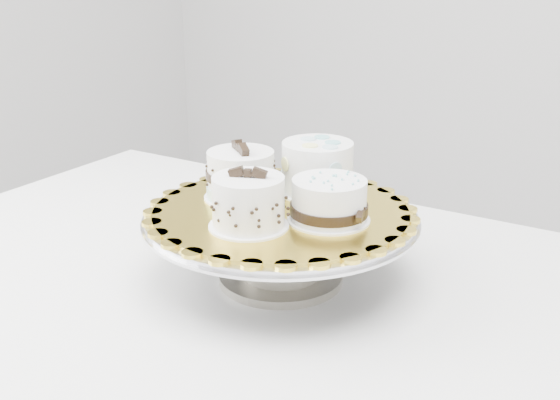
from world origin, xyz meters
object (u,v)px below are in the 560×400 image
Objects in this scene: cake_board at (281,211)px; table at (250,319)px; cake_stand at (281,234)px; cake_ribbon at (330,202)px; cake_swirl at (248,203)px; cake_dots at (317,167)px; cake_banded at (241,177)px.

table is at bearing -160.58° from cake_board.
cake_ribbon is at bearing 3.45° from cake_stand.
table is at bearing 103.62° from cake_swirl.
cake_dots is (-0.00, 0.09, 0.08)m from cake_stand.
cake_stand is at bearing -107.96° from cake_dots.
cake_banded reaches higher than cake_ribbon.
cake_dots is 1.03× the size of cake_ribbon.
cake_board is (0.00, 0.00, 0.04)m from cake_stand.
cake_board reaches higher than table.
cake_board is 2.67× the size of cake_banded.
table is 9.85× the size of cake_dots.
cake_swirl is at bearing -86.07° from cake_stand.
table is 3.36× the size of cake_stand.
cake_swirl is at bearing -152.40° from cake_ribbon.
cake_swirl is 0.98× the size of cake_ribbon.
cake_banded reaches higher than cake_board.
table is 0.22m from cake_banded.
cake_ribbon is (0.08, 0.00, 0.07)m from cake_stand.
cake_ribbon reaches higher than cake_stand.
table is 0.19m from cake_board.
cake_swirl reaches higher than cake_stand.
cake_ribbon is (0.12, 0.02, 0.21)m from table.
cake_stand is at bearing 162.39° from cake_ribbon.
cake_swirl is (0.01, -0.08, 0.04)m from cake_board.
cake_ribbon is at bearing 34.58° from cake_banded.
cake_board is at bearing 67.63° from cake_swirl.
cake_banded is (-0.08, 0.08, -0.00)m from cake_swirl.
cake_dots is (0.07, 0.09, 0.01)m from cake_banded.
table is 0.23m from cake_swirl.
cake_ribbon is at bearing 22.36° from cake_swirl.
cake_stand is 0.10m from cake_banded.
cake_dots is (-0.01, 0.17, 0.01)m from cake_swirl.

